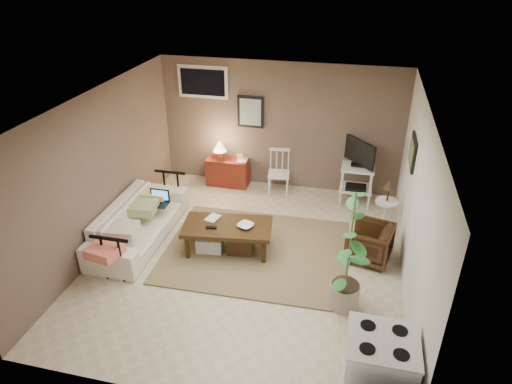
% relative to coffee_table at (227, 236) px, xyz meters
% --- Properties ---
extents(floor, '(5.00, 5.00, 0.00)m').
position_rel_coffee_table_xyz_m(floor, '(0.34, -0.11, -0.28)').
color(floor, '#C1B293').
rests_on(floor, ground).
extents(art_back, '(0.50, 0.03, 0.60)m').
position_rel_coffee_table_xyz_m(art_back, '(-0.21, 2.37, 1.17)').
color(art_back, black).
extents(art_right, '(0.03, 0.60, 0.45)m').
position_rel_coffee_table_xyz_m(art_right, '(2.57, 0.94, 1.24)').
color(art_right, black).
extents(window, '(0.96, 0.03, 0.60)m').
position_rel_coffee_table_xyz_m(window, '(-1.11, 2.37, 1.67)').
color(window, silver).
extents(rug, '(2.79, 2.26, 0.03)m').
position_rel_coffee_table_xyz_m(rug, '(0.43, 0.09, -0.27)').
color(rug, olive).
rests_on(rug, floor).
extents(coffee_table, '(1.40, 0.85, 0.50)m').
position_rel_coffee_table_xyz_m(coffee_table, '(0.00, 0.00, 0.00)').
color(coffee_table, '#38250F').
rests_on(coffee_table, floor).
extents(sofa, '(0.62, 2.14, 0.84)m').
position_rel_coffee_table_xyz_m(sofa, '(-1.46, 0.02, 0.14)').
color(sofa, silver).
rests_on(sofa, floor).
extents(sofa_pillows, '(0.41, 2.04, 0.14)m').
position_rel_coffee_table_xyz_m(sofa_pillows, '(-1.41, -0.23, 0.24)').
color(sofa_pillows, beige).
rests_on(sofa_pillows, sofa).
extents(sofa_end_rails, '(0.58, 2.14, 0.72)m').
position_rel_coffee_table_xyz_m(sofa_end_rails, '(-1.34, 0.02, 0.08)').
color(sofa_end_rails, black).
rests_on(sofa_end_rails, floor).
extents(laptop, '(0.33, 0.24, 0.22)m').
position_rel_coffee_table_xyz_m(laptop, '(-1.25, 0.39, 0.26)').
color(laptop, black).
rests_on(laptop, sofa).
extents(red_console, '(0.81, 0.36, 0.93)m').
position_rel_coffee_table_xyz_m(red_console, '(-0.63, 2.15, 0.04)').
color(red_console, maroon).
rests_on(red_console, floor).
extents(spindle_chair, '(0.44, 0.44, 0.86)m').
position_rel_coffee_table_xyz_m(spindle_chair, '(0.41, 2.03, 0.12)').
color(spindle_chair, silver).
rests_on(spindle_chair, floor).
extents(tv_stand, '(0.57, 0.57, 1.21)m').
position_rel_coffee_table_xyz_m(tv_stand, '(1.83, 1.99, 0.36)').
color(tv_stand, silver).
rests_on(tv_stand, floor).
extents(side_table, '(0.36, 0.36, 0.97)m').
position_rel_coffee_table_xyz_m(side_table, '(2.33, 1.11, 0.32)').
color(side_table, silver).
rests_on(side_table, floor).
extents(armchair, '(0.69, 0.72, 0.63)m').
position_rel_coffee_table_xyz_m(armchair, '(2.10, 0.30, 0.04)').
color(armchair, '#311E0D').
rests_on(armchair, floor).
extents(potted_plant, '(0.43, 0.43, 1.71)m').
position_rel_coffee_table_xyz_m(potted_plant, '(1.82, -0.82, 0.63)').
color(potted_plant, gray).
rests_on(potted_plant, floor).
extents(stove, '(0.68, 0.63, 0.89)m').
position_rel_coffee_table_xyz_m(stove, '(2.21, -2.19, 0.16)').
color(stove, white).
rests_on(stove, floor).
extents(bowl, '(0.23, 0.14, 0.23)m').
position_rel_coffee_table_xyz_m(bowl, '(0.29, 0.01, 0.31)').
color(bowl, '#38250F').
rests_on(bowl, coffee_table).
extents(book_table, '(0.18, 0.06, 0.24)m').
position_rel_coffee_table_xyz_m(book_table, '(-0.34, 0.15, 0.32)').
color(book_table, '#38250F').
rests_on(book_table, coffee_table).
extents(book_console, '(0.18, 0.03, 0.24)m').
position_rel_coffee_table_xyz_m(book_console, '(-0.41, 2.14, 0.38)').
color(book_console, '#38250F').
rests_on(book_console, red_console).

